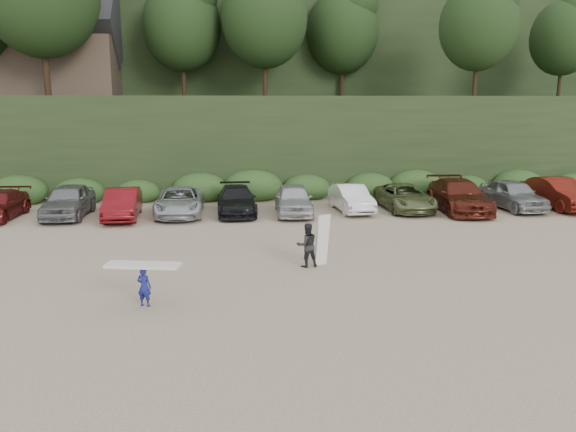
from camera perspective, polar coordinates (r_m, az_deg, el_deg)
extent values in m
plane|color=tan|center=(19.06, -4.37, -5.75)|extent=(120.00, 120.00, 0.00)
cube|color=black|center=(40.28, -5.55, 7.70)|extent=(80.00, 14.00, 6.00)
cube|color=black|center=(58.24, -5.92, 13.78)|extent=(90.00, 30.00, 16.00)
ellipsoid|color=black|center=(40.55, -5.78, 19.05)|extent=(66.00, 12.00, 10.00)
cube|color=#2B491E|center=(33.08, -6.22, 2.68)|extent=(46.20, 2.00, 1.20)
cube|color=brown|center=(43.78, -22.11, 13.79)|extent=(8.00, 6.00, 4.00)
imported|color=slate|center=(30.00, -21.41, 1.46)|extent=(1.94, 4.81, 1.64)
imported|color=maroon|center=(28.74, -16.48, 1.21)|extent=(1.81, 4.54, 1.47)
imported|color=#A5A7AB|center=(28.89, -10.96, 1.44)|extent=(2.37, 5.03, 1.39)
imported|color=black|center=(28.86, -5.27, 1.61)|extent=(2.03, 4.85, 1.40)
imported|color=#B7B7BC|center=(28.60, 0.57, 1.71)|extent=(2.04, 4.61, 1.54)
imported|color=white|center=(29.55, 6.42, 1.81)|extent=(1.80, 4.34, 1.40)
imported|color=#5E693D|center=(30.35, 11.77, 1.87)|extent=(2.40, 4.98, 1.37)
imported|color=#541D13|center=(30.73, 16.97, 1.98)|extent=(2.72, 5.82, 1.64)
imported|color=gray|center=(32.31, 21.89, 2.04)|extent=(2.20, 4.77, 1.58)
imported|color=#5C150D|center=(33.52, 25.77, 2.09)|extent=(1.91, 5.02, 1.63)
imported|color=navy|center=(16.33, -14.40, -6.99)|extent=(0.48, 0.39, 1.13)
cube|color=silver|center=(16.14, -14.51, -4.85)|extent=(2.14, 0.97, 0.08)
imported|color=black|center=(19.48, 1.95, -2.97)|extent=(0.84, 0.70, 1.55)
cube|color=silver|center=(19.62, 3.51, -2.46)|extent=(0.57, 0.48, 1.82)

